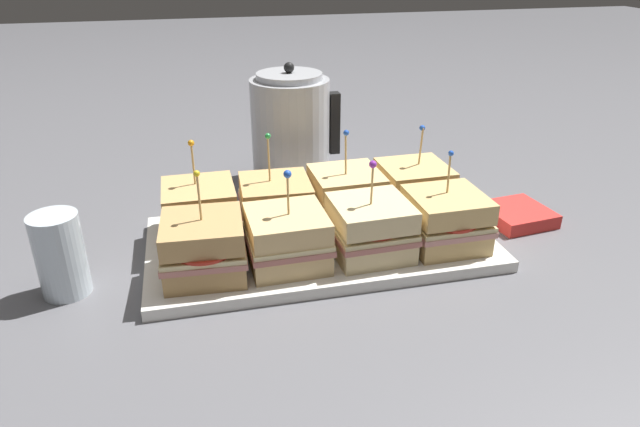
{
  "coord_description": "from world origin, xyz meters",
  "views": [
    {
      "loc": [
        -0.18,
        -0.78,
        0.45
      ],
      "look_at": [
        0.0,
        0.0,
        0.06
      ],
      "focal_mm": 32.0,
      "sensor_mm": 36.0,
      "label": 1
    }
  ],
  "objects_px": {
    "sandwich_front_far_left": "(204,247)",
    "sandwich_back_far_right": "(413,189)",
    "sandwich_back_far_left": "(200,210)",
    "sandwich_back_center_right": "(346,195)",
    "sandwich_front_center_left": "(287,238)",
    "kettle_steel": "(291,129)",
    "sandwich_front_far_right": "(445,220)",
    "drinking_glass": "(60,255)",
    "serving_platter": "(320,243)",
    "sandwich_back_center_left": "(276,204)",
    "napkin_stack": "(517,215)",
    "sandwich_front_center_right": "(370,228)"
  },
  "relations": [
    {
      "from": "sandwich_front_far_left",
      "to": "napkin_stack",
      "type": "distance_m",
      "value": 0.55
    },
    {
      "from": "sandwich_front_center_left",
      "to": "sandwich_back_far_right",
      "type": "relative_size",
      "value": 0.95
    },
    {
      "from": "drinking_glass",
      "to": "sandwich_front_far_left",
      "type": "bearing_deg",
      "value": -7.23
    },
    {
      "from": "sandwich_back_far_left",
      "to": "sandwich_back_center_right",
      "type": "relative_size",
      "value": 0.99
    },
    {
      "from": "kettle_steel",
      "to": "sandwich_back_center_right",
      "type": "bearing_deg",
      "value": -78.28
    },
    {
      "from": "sandwich_back_far_left",
      "to": "sandwich_back_center_right",
      "type": "distance_m",
      "value": 0.24
    },
    {
      "from": "sandwich_front_far_right",
      "to": "drinking_glass",
      "type": "height_order",
      "value": "sandwich_front_far_right"
    },
    {
      "from": "sandwich_front_far_left",
      "to": "sandwich_back_center_right",
      "type": "height_order",
      "value": "sandwich_back_center_right"
    },
    {
      "from": "sandwich_front_far_left",
      "to": "sandwich_front_center_right",
      "type": "relative_size",
      "value": 1.03
    },
    {
      "from": "sandwich_back_far_left",
      "to": "sandwich_back_center_left",
      "type": "distance_m",
      "value": 0.12
    },
    {
      "from": "serving_platter",
      "to": "sandwich_front_far_left",
      "type": "xyz_separation_m",
      "value": [
        -0.18,
        -0.06,
        0.05
      ]
    },
    {
      "from": "sandwich_back_far_right",
      "to": "sandwich_back_far_left",
      "type": "bearing_deg",
      "value": -179.41
    },
    {
      "from": "serving_platter",
      "to": "napkin_stack",
      "type": "xyz_separation_m",
      "value": [
        0.36,
        0.02,
        0.0
      ]
    },
    {
      "from": "kettle_steel",
      "to": "sandwich_back_far_left",
      "type": "bearing_deg",
      "value": -129.05
    },
    {
      "from": "sandwich_front_far_right",
      "to": "sandwich_back_center_right",
      "type": "relative_size",
      "value": 0.95
    },
    {
      "from": "serving_platter",
      "to": "sandwich_back_center_right",
      "type": "distance_m",
      "value": 0.1
    },
    {
      "from": "kettle_steel",
      "to": "sandwich_front_far_right",
      "type": "bearing_deg",
      "value": -64.37
    },
    {
      "from": "sandwich_front_far_right",
      "to": "sandwich_back_center_left",
      "type": "distance_m",
      "value": 0.27
    },
    {
      "from": "sandwich_front_center_right",
      "to": "sandwich_back_far_left",
      "type": "height_order",
      "value": "sandwich_back_far_left"
    },
    {
      "from": "sandwich_back_far_right",
      "to": "napkin_stack",
      "type": "distance_m",
      "value": 0.19
    },
    {
      "from": "sandwich_front_far_right",
      "to": "kettle_steel",
      "type": "bearing_deg",
      "value": 115.63
    },
    {
      "from": "sandwich_back_far_left",
      "to": "sandwich_back_far_right",
      "type": "bearing_deg",
      "value": 0.59
    },
    {
      "from": "sandwich_back_far_left",
      "to": "sandwich_back_far_right",
      "type": "distance_m",
      "value": 0.36
    },
    {
      "from": "sandwich_front_center_left",
      "to": "sandwich_back_far_left",
      "type": "distance_m",
      "value": 0.17
    },
    {
      "from": "sandwich_back_center_right",
      "to": "sandwich_back_far_right",
      "type": "height_order",
      "value": "sandwich_back_center_right"
    },
    {
      "from": "sandwich_back_center_left",
      "to": "drinking_glass",
      "type": "height_order",
      "value": "sandwich_back_center_left"
    },
    {
      "from": "sandwich_back_center_left",
      "to": "napkin_stack",
      "type": "distance_m",
      "value": 0.42
    },
    {
      "from": "sandwich_back_far_left",
      "to": "napkin_stack",
      "type": "bearing_deg",
      "value": -4.6
    },
    {
      "from": "sandwich_back_far_right",
      "to": "sandwich_front_far_right",
      "type": "bearing_deg",
      "value": -88.79
    },
    {
      "from": "kettle_steel",
      "to": "drinking_glass",
      "type": "bearing_deg",
      "value": -138.81
    },
    {
      "from": "drinking_glass",
      "to": "sandwich_front_center_left",
      "type": "bearing_deg",
      "value": -4.04
    },
    {
      "from": "sandwich_front_far_left",
      "to": "sandwich_back_far_right",
      "type": "bearing_deg",
      "value": 19.3
    },
    {
      "from": "sandwich_back_far_right",
      "to": "kettle_steel",
      "type": "distance_m",
      "value": 0.29
    },
    {
      "from": "sandwich_front_far_left",
      "to": "sandwich_back_center_left",
      "type": "relative_size",
      "value": 0.98
    },
    {
      "from": "sandwich_back_center_left",
      "to": "napkin_stack",
      "type": "xyz_separation_m",
      "value": [
        0.42,
        -0.04,
        -0.05
      ]
    },
    {
      "from": "sandwich_front_center_left",
      "to": "sandwich_front_center_right",
      "type": "height_order",
      "value": "sandwich_front_center_right"
    },
    {
      "from": "sandwich_back_far_left",
      "to": "sandwich_back_center_right",
      "type": "bearing_deg",
      "value": 0.59
    },
    {
      "from": "sandwich_front_center_right",
      "to": "sandwich_back_far_right",
      "type": "bearing_deg",
      "value": 46.71
    },
    {
      "from": "sandwich_front_far_right",
      "to": "drinking_glass",
      "type": "xyz_separation_m",
      "value": [
        -0.56,
        0.02,
        -0.0
      ]
    },
    {
      "from": "sandwich_front_center_left",
      "to": "sandwich_back_far_left",
      "type": "xyz_separation_m",
      "value": [
        -0.12,
        0.12,
        0.0
      ]
    },
    {
      "from": "sandwich_front_far_left",
      "to": "sandwich_back_far_right",
      "type": "relative_size",
      "value": 1.02
    },
    {
      "from": "sandwich_front_center_left",
      "to": "sandwich_front_far_right",
      "type": "distance_m",
      "value": 0.25
    },
    {
      "from": "sandwich_back_far_left",
      "to": "napkin_stack",
      "type": "height_order",
      "value": "sandwich_back_far_left"
    },
    {
      "from": "sandwich_back_center_right",
      "to": "napkin_stack",
      "type": "height_order",
      "value": "sandwich_back_center_right"
    },
    {
      "from": "serving_platter",
      "to": "sandwich_back_far_left",
      "type": "bearing_deg",
      "value": 162.0
    },
    {
      "from": "sandwich_back_center_left",
      "to": "drinking_glass",
      "type": "relative_size",
      "value": 1.33
    },
    {
      "from": "sandwich_front_far_left",
      "to": "sandwich_front_center_left",
      "type": "distance_m",
      "value": 0.12
    },
    {
      "from": "serving_platter",
      "to": "drinking_glass",
      "type": "height_order",
      "value": "drinking_glass"
    },
    {
      "from": "sandwich_back_center_right",
      "to": "drinking_glass",
      "type": "distance_m",
      "value": 0.44
    },
    {
      "from": "serving_platter",
      "to": "kettle_steel",
      "type": "height_order",
      "value": "kettle_steel"
    }
  ]
}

